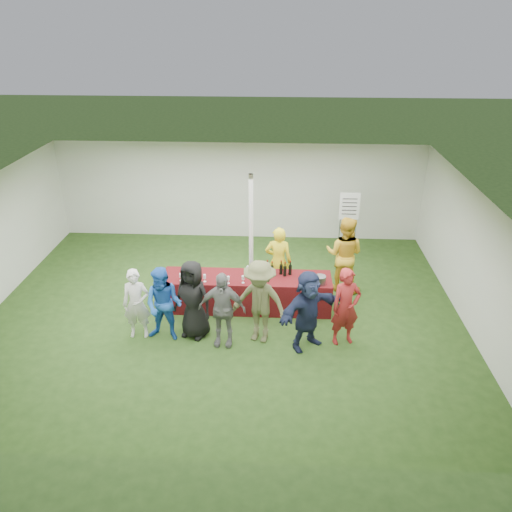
{
  "coord_description": "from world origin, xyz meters",
  "views": [
    {
      "loc": [
        1.13,
        -9.09,
        5.82
      ],
      "look_at": [
        0.66,
        0.19,
        1.25
      ],
      "focal_mm": 35.0,
      "sensor_mm": 36.0,
      "label": 1
    }
  ],
  "objects_px": {
    "wine_list_sign": "(349,211)",
    "customer_6": "(346,307)",
    "customer_2": "(193,300)",
    "customer_4": "(260,302)",
    "customer_3": "(222,309)",
    "serving_table": "(247,292)",
    "staff_pourer": "(278,261)",
    "dump_bucket": "(320,280)",
    "staff_back": "(344,254)",
    "customer_1": "(164,305)",
    "customer_0": "(137,304)",
    "customer_5": "(308,310)"
  },
  "relations": [
    {
      "from": "customer_0",
      "to": "customer_6",
      "type": "xyz_separation_m",
      "value": [
        4.02,
        -0.01,
        0.06
      ]
    },
    {
      "from": "customer_5",
      "to": "customer_6",
      "type": "bearing_deg",
      "value": -24.36
    },
    {
      "from": "staff_back",
      "to": "customer_4",
      "type": "distance_m",
      "value": 2.78
    },
    {
      "from": "customer_3",
      "to": "customer_6",
      "type": "height_order",
      "value": "customer_6"
    },
    {
      "from": "serving_table",
      "to": "customer_0",
      "type": "distance_m",
      "value": 2.39
    },
    {
      "from": "customer_6",
      "to": "customer_5",
      "type": "bearing_deg",
      "value": 175.56
    },
    {
      "from": "staff_back",
      "to": "customer_2",
      "type": "bearing_deg",
      "value": 51.83
    },
    {
      "from": "staff_pourer",
      "to": "customer_6",
      "type": "height_order",
      "value": "staff_pourer"
    },
    {
      "from": "wine_list_sign",
      "to": "dump_bucket",
      "type": "bearing_deg",
      "value": -107.62
    },
    {
      "from": "wine_list_sign",
      "to": "customer_1",
      "type": "height_order",
      "value": "wine_list_sign"
    },
    {
      "from": "dump_bucket",
      "to": "staff_pourer",
      "type": "xyz_separation_m",
      "value": [
        -0.87,
        0.85,
        -0.02
      ]
    },
    {
      "from": "customer_0",
      "to": "customer_2",
      "type": "bearing_deg",
      "value": -0.88
    },
    {
      "from": "dump_bucket",
      "to": "customer_0",
      "type": "relative_size",
      "value": 0.16
    },
    {
      "from": "customer_5",
      "to": "customer_6",
      "type": "height_order",
      "value": "customer_5"
    },
    {
      "from": "wine_list_sign",
      "to": "customer_4",
      "type": "bearing_deg",
      "value": -119.34
    },
    {
      "from": "serving_table",
      "to": "customer_1",
      "type": "height_order",
      "value": "customer_1"
    },
    {
      "from": "customer_1",
      "to": "customer_6",
      "type": "relative_size",
      "value": 0.97
    },
    {
      "from": "wine_list_sign",
      "to": "customer_6",
      "type": "xyz_separation_m",
      "value": [
        -0.44,
        -3.69,
        -0.52
      ]
    },
    {
      "from": "serving_table",
      "to": "customer_3",
      "type": "distance_m",
      "value": 1.44
    },
    {
      "from": "customer_0",
      "to": "staff_back",
      "type": "bearing_deg",
      "value": 21.03
    },
    {
      "from": "serving_table",
      "to": "dump_bucket",
      "type": "distance_m",
      "value": 1.62
    },
    {
      "from": "customer_2",
      "to": "customer_6",
      "type": "distance_m",
      "value": 2.93
    },
    {
      "from": "wine_list_sign",
      "to": "customer_5",
      "type": "relative_size",
      "value": 1.12
    },
    {
      "from": "wine_list_sign",
      "to": "customer_4",
      "type": "height_order",
      "value": "wine_list_sign"
    },
    {
      "from": "customer_3",
      "to": "customer_4",
      "type": "relative_size",
      "value": 0.9
    },
    {
      "from": "serving_table",
      "to": "customer_3",
      "type": "xyz_separation_m",
      "value": [
        -0.37,
        -1.34,
        0.4
      ]
    },
    {
      "from": "customer_4",
      "to": "customer_6",
      "type": "height_order",
      "value": "customer_4"
    },
    {
      "from": "serving_table",
      "to": "staff_pourer",
      "type": "xyz_separation_m",
      "value": [
        0.66,
        0.63,
        0.44
      ]
    },
    {
      "from": "customer_0",
      "to": "wine_list_sign",
      "type": "bearing_deg",
      "value": 34.23
    },
    {
      "from": "dump_bucket",
      "to": "customer_2",
      "type": "height_order",
      "value": "customer_2"
    },
    {
      "from": "customer_0",
      "to": "customer_1",
      "type": "relative_size",
      "value": 0.95
    },
    {
      "from": "dump_bucket",
      "to": "customer_5",
      "type": "bearing_deg",
      "value": -104.97
    },
    {
      "from": "serving_table",
      "to": "staff_pourer",
      "type": "height_order",
      "value": "staff_pourer"
    },
    {
      "from": "customer_0",
      "to": "customer_5",
      "type": "xyz_separation_m",
      "value": [
        3.3,
        -0.18,
        0.08
      ]
    },
    {
      "from": "customer_1",
      "to": "customer_6",
      "type": "bearing_deg",
      "value": 9.68
    },
    {
      "from": "staff_back",
      "to": "customer_5",
      "type": "distance_m",
      "value": 2.43
    },
    {
      "from": "staff_pourer",
      "to": "customer_5",
      "type": "height_order",
      "value": "staff_pourer"
    },
    {
      "from": "serving_table",
      "to": "customer_0",
      "type": "height_order",
      "value": "customer_0"
    },
    {
      "from": "wine_list_sign",
      "to": "staff_back",
      "type": "distance_m",
      "value": 1.67
    },
    {
      "from": "staff_back",
      "to": "customer_2",
      "type": "xyz_separation_m",
      "value": [
        -3.12,
        -1.99,
        -0.08
      ]
    },
    {
      "from": "staff_back",
      "to": "customer_6",
      "type": "distance_m",
      "value": 2.1
    },
    {
      "from": "customer_3",
      "to": "customer_2",
      "type": "bearing_deg",
      "value": 160.31
    },
    {
      "from": "serving_table",
      "to": "staff_back",
      "type": "relative_size",
      "value": 2.02
    },
    {
      "from": "staff_pourer",
      "to": "customer_3",
      "type": "relative_size",
      "value": 1.06
    },
    {
      "from": "staff_back",
      "to": "serving_table",
      "type": "bearing_deg",
      "value": 42.37
    },
    {
      "from": "wine_list_sign",
      "to": "customer_3",
      "type": "distance_m",
      "value": 4.78
    },
    {
      "from": "customer_2",
      "to": "customer_4",
      "type": "xyz_separation_m",
      "value": [
        1.3,
        -0.1,
        0.05
      ]
    },
    {
      "from": "staff_back",
      "to": "customer_0",
      "type": "bearing_deg",
      "value": 45.48
    },
    {
      "from": "staff_back",
      "to": "customer_2",
      "type": "height_order",
      "value": "staff_back"
    },
    {
      "from": "serving_table",
      "to": "customer_6",
      "type": "distance_m",
      "value": 2.32
    }
  ]
}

